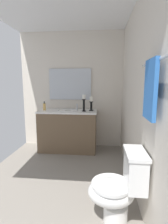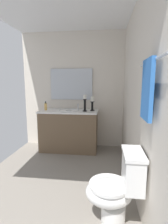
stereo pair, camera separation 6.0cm
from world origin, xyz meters
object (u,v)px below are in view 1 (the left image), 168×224
object	(u,v)px
sink_basin	(68,112)
towel_bar	(155,61)
candle_holder_tall	(91,103)
soap_bottle	(44,107)
towel_near_vanity	(150,90)
toilet	(118,188)
candle_holder_short	(84,102)
vanity_cabinet	(68,130)
mirror	(70,84)

from	to	relation	value
sink_basin	towel_bar	xyz separation A→B (m)	(2.00, 1.07, 0.75)
sink_basin	candle_holder_tall	distance (m)	0.51
soap_bottle	towel_near_vanity	size ratio (longest dim) A/B	0.38
candle_holder_tall	toilet	xyz separation A→B (m)	(1.87, 0.38, -0.62)
soap_bottle	towel_bar	world-z (taller)	towel_bar
candle_holder_tall	candle_holder_short	bearing A→B (deg)	-57.73
candle_holder_short	towel_bar	size ratio (longest dim) A/B	0.44
candle_holder_tall	toilet	world-z (taller)	candle_holder_tall
soap_bottle	towel_near_vanity	bearing A→B (deg)	37.73
vanity_cabinet	towel_bar	size ratio (longest dim) A/B	1.61
sink_basin	mirror	world-z (taller)	mirror
candle_holder_short	towel_near_vanity	distance (m)	2.10
vanity_cabinet	soap_bottle	distance (m)	0.69
candle_holder_short	towel_bar	xyz separation A→B (m)	(1.94, 0.74, 0.54)
mirror	towel_bar	xyz separation A→B (m)	(2.28, 1.07, 0.18)
mirror	candle_holder_tall	world-z (taller)	mirror
sink_basin	towel_near_vanity	world-z (taller)	towel_near_vanity
towel_bar	towel_near_vanity	bearing A→B (deg)	-90.00
toilet	towel_near_vanity	bearing A→B (deg)	52.14
towel_bar	towel_near_vanity	size ratio (longest dim) A/B	1.56
candle_holder_tall	toilet	size ratio (longest dim) A/B	0.38
candle_holder_tall	soap_bottle	distance (m)	0.97
sink_basin	towel_near_vanity	size ratio (longest dim) A/B	0.85
vanity_cabinet	sink_basin	xyz separation A→B (m)	(0.00, 0.00, 0.38)
toilet	vanity_cabinet	bearing A→B (deg)	-155.22
soap_bottle	towel_bar	xyz separation A→B (m)	(1.99, 1.56, 0.64)
soap_bottle	toilet	world-z (taller)	soap_bottle
towel_bar	towel_near_vanity	xyz separation A→B (m)	(0.00, -0.02, -0.22)
sink_basin	soap_bottle	world-z (taller)	soap_bottle
mirror	soap_bottle	xyz separation A→B (m)	(0.29, -0.49, -0.45)
sink_basin	towel_bar	world-z (taller)	towel_bar
sink_basin	candle_holder_short	xyz separation A→B (m)	(0.06, 0.33, 0.21)
towel_near_vanity	sink_basin	bearing A→B (deg)	-152.24
candle_holder_tall	soap_bottle	bearing A→B (deg)	-87.76
toilet	towel_bar	bearing A→B (deg)	54.45
mirror	soap_bottle	world-z (taller)	mirror
mirror	towel_bar	bearing A→B (deg)	25.18
candle_holder_tall	towel_bar	world-z (taller)	towel_bar
candle_holder_short	mirror	bearing A→B (deg)	-135.56
sink_basin	toilet	size ratio (longest dim) A/B	0.54
candle_holder_tall	towel_bar	distance (m)	2.19
soap_bottle	towel_bar	bearing A→B (deg)	38.05
candle_holder_short	soap_bottle	xyz separation A→B (m)	(-0.05, -0.82, -0.10)
mirror	towel_bar	distance (m)	2.53
toilet	towel_bar	xyz separation A→B (m)	(0.16, 0.22, 1.18)
sink_basin	toilet	world-z (taller)	sink_basin
candle_holder_short	towel_near_vanity	world-z (taller)	towel_near_vanity
vanity_cabinet	candle_holder_short	distance (m)	0.68
sink_basin	mirror	size ratio (longest dim) A/B	0.44
towel_bar	towel_near_vanity	world-z (taller)	towel_near_vanity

